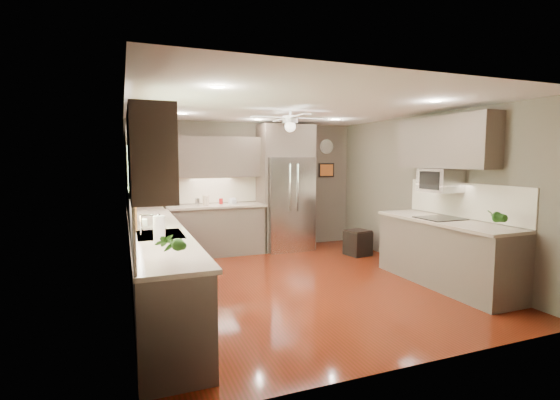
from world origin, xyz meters
TOP-DOWN VIEW (x-y plane):
  - floor at (0.00, 0.00)m, footprint 5.00×5.00m
  - ceiling at (0.00, 0.00)m, footprint 5.00×5.00m
  - wall_back at (0.00, 2.50)m, footprint 4.50×0.00m
  - wall_front at (0.00, -2.50)m, footprint 4.50×0.00m
  - wall_left at (-2.25, 0.00)m, footprint 0.00×5.00m
  - wall_right at (2.25, 0.00)m, footprint 0.00×5.00m
  - canister_b at (-1.04, 2.23)m, footprint 0.10×0.10m
  - canister_c at (-0.89, 2.19)m, footprint 0.14×0.14m
  - canister_d at (-0.60, 2.21)m, footprint 0.08×0.08m
  - soap_bottle at (-2.09, -0.10)m, footprint 0.08×0.08m
  - potted_plant_left at (-1.96, -1.85)m, footprint 0.21×0.18m
  - potted_plant_right at (1.91, -1.62)m, footprint 0.18×0.15m
  - bowl at (-0.39, 2.17)m, footprint 0.26×0.26m
  - left_run at (-1.95, 0.15)m, footprint 0.65×4.70m
  - back_run at (-0.72, 2.20)m, footprint 1.85×0.65m
  - uppers at (-0.74, 0.71)m, footprint 4.50×4.70m
  - window at (-2.22, -0.50)m, footprint 0.05×1.12m
  - sink at (-1.93, -0.50)m, footprint 0.50×0.70m
  - refrigerator at (0.70, 2.16)m, footprint 1.06×0.75m
  - right_run at (1.93, -0.80)m, footprint 0.70×2.20m
  - microwave at (2.03, -0.55)m, footprint 0.43×0.55m
  - ceiling_fan at (-0.00, 0.30)m, footprint 1.18×1.18m
  - recessed_lights at (-0.04, 0.40)m, footprint 2.84×3.14m
  - wall_clock at (1.75, 2.48)m, footprint 0.30×0.03m
  - framed_print at (1.75, 2.48)m, footprint 0.36×0.03m
  - stool at (1.74, 1.19)m, footprint 0.46×0.46m
  - paper_towel at (-1.98, -0.99)m, footprint 0.12×0.12m

SIDE VIEW (x-z plane):
  - floor at x=0.00m, z-range 0.00..0.00m
  - stool at x=1.74m, z-range 0.00..0.47m
  - left_run at x=-1.95m, z-range -0.24..1.21m
  - back_run at x=-0.72m, z-range -0.24..1.21m
  - right_run at x=1.93m, z-range -0.24..1.21m
  - sink at x=-1.93m, z-range 0.75..1.07m
  - bowl at x=-0.39m, z-range 0.94..0.99m
  - canister_d at x=-0.60m, z-range 0.95..1.05m
  - canister_b at x=-1.04m, z-range 0.95..1.07m
  - canister_c at x=-0.89m, z-range 0.93..1.13m
  - soap_bottle at x=-2.09m, z-range 0.94..1.12m
  - paper_towel at x=-1.98m, z-range 0.93..1.23m
  - potted_plant_right at x=1.91m, z-range 0.94..1.24m
  - potted_plant_left at x=-1.96m, z-range 0.94..1.27m
  - refrigerator at x=0.70m, z-range -0.04..2.41m
  - wall_back at x=0.00m, z-range -1.00..3.50m
  - wall_front at x=0.00m, z-range -1.00..3.50m
  - wall_left at x=-2.25m, z-range -1.25..3.75m
  - wall_right at x=2.25m, z-range -1.25..3.75m
  - microwave at x=2.03m, z-range 1.31..1.65m
  - framed_print at x=1.75m, z-range 1.40..1.70m
  - window at x=-2.22m, z-range 1.09..2.01m
  - uppers at x=-0.74m, z-range 1.39..2.35m
  - wall_clock at x=1.75m, z-range 1.90..2.20m
  - ceiling_fan at x=0.00m, z-range 2.17..2.49m
  - recessed_lights at x=-0.04m, z-range 2.49..2.50m
  - ceiling at x=0.00m, z-range 2.50..2.50m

